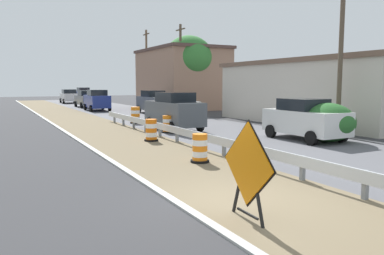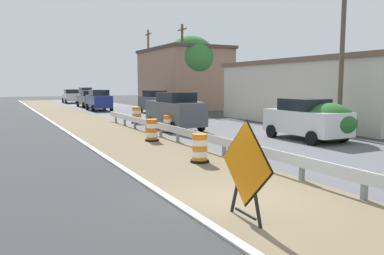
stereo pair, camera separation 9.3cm
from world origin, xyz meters
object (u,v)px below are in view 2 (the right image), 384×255
traffic_barrel_close (152,131)px  utility_pole_mid (182,67)px  utility_pole_far (149,67)px  car_distant_b (99,100)px  utility_pole_near (342,49)px  traffic_barrel_far (137,116)px  car_mid_far_lane (155,102)px  car_lead_near_lane (175,111)px  car_trailing_far_lane (71,96)px  car_distant_c (180,106)px  traffic_barrel_nearest (200,150)px  car_lead_far_lane (89,99)px  car_distant_a (306,119)px  warning_sign_diamond (246,167)px  car_trailing_near_lane (86,94)px  traffic_barrel_mid (169,125)px

traffic_barrel_close → utility_pole_mid: 19.82m
utility_pole_far → utility_pole_mid: bearing=-89.8°
car_distant_b → utility_pole_near: 25.74m
traffic_barrel_close → utility_pole_near: 10.42m
traffic_barrel_far → car_distant_b: size_ratio=0.26×
car_mid_far_lane → car_distant_b: (-3.62, 6.22, -0.00)m
car_lead_near_lane → car_trailing_far_lane: size_ratio=1.03×
car_mid_far_lane → car_distant_c: bearing=0.3°
traffic_barrel_nearest → car_mid_far_lane: (6.86, 20.99, 0.60)m
car_lead_far_lane → car_distant_c: (3.24, -17.72, 0.01)m
traffic_barrel_far → traffic_barrel_nearest: bearing=-100.2°
car_distant_a → utility_pole_mid: 20.36m
warning_sign_diamond → car_lead_near_lane: 15.20m
car_mid_far_lane → car_distant_b: same height
traffic_barrel_far → car_trailing_near_lane: bearing=83.3°
warning_sign_diamond → traffic_barrel_mid: size_ratio=2.10×
traffic_barrel_far → traffic_barrel_mid: bearing=-91.0°
warning_sign_diamond → car_lead_far_lane: bearing=-95.9°
traffic_barrel_nearest → car_distant_c: bearing=66.5°
car_lead_far_lane → utility_pole_mid: 13.50m
utility_pole_mid → utility_pole_far: utility_pole_far is taller
car_distant_c → warning_sign_diamond: bearing=-21.0°
car_trailing_far_lane → car_distant_b: 16.89m
traffic_barrel_close → car_mid_far_lane: bearing=67.4°
car_lead_near_lane → utility_pole_mid: utility_pole_mid is taller
traffic_barrel_mid → car_mid_far_lane: car_mid_far_lane is taller
car_trailing_far_lane → car_distant_a: bearing=-173.9°
car_trailing_near_lane → car_distant_c: car_trailing_near_lane is taller
traffic_barrel_nearest → utility_pole_mid: bearing=65.3°
car_distant_b → utility_pole_near: utility_pole_near is taller
car_lead_near_lane → traffic_barrel_mid: bearing=139.7°
traffic_barrel_close → car_distant_a: (6.72, -3.07, 0.52)m
car_trailing_near_lane → car_mid_far_lane: size_ratio=0.91×
car_trailing_far_lane → utility_pole_mid: size_ratio=0.54×
warning_sign_diamond → traffic_barrel_far: bearing=-100.8°
car_trailing_far_lane → utility_pole_near: utility_pole_near is taller
traffic_barrel_close → car_distant_b: (2.88, 21.84, 0.58)m
car_distant_c → traffic_barrel_close: bearing=-30.6°
car_mid_far_lane → car_distant_a: (0.22, -18.69, -0.05)m
car_lead_near_lane → car_trailing_far_lane: car_lead_near_lane is taller
traffic_barrel_close → car_trailing_far_lane: car_trailing_far_lane is taller
traffic_barrel_close → utility_pole_mid: size_ratio=0.12×
car_distant_c → utility_pole_near: 13.94m
car_distant_b → utility_pole_mid: size_ratio=0.52×
utility_pole_near → car_mid_far_lane: bearing=98.3°
warning_sign_diamond → car_lead_near_lane: car_lead_near_lane is taller
traffic_barrel_far → car_mid_far_lane: car_mid_far_lane is taller
warning_sign_diamond → car_trailing_near_lane: size_ratio=0.48×
car_mid_far_lane → traffic_barrel_nearest: bearing=-17.4°
car_lead_far_lane → car_distant_b: bearing=176.5°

